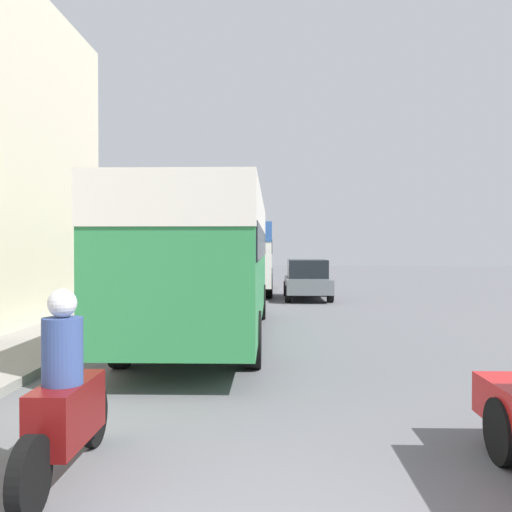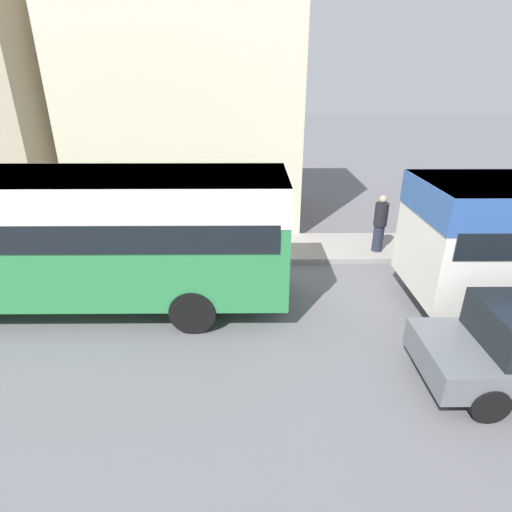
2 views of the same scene
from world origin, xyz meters
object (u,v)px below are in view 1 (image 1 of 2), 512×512
Objects in this scene: bus_lead at (208,248)px; pedestrian_near_curb at (157,274)px; motorcycle_behind_lead at (65,403)px; car_crossing at (307,279)px; pedestrian_walking_away at (155,271)px; bus_following at (244,249)px.

bus_lead is 6.16× the size of pedestrian_near_curb.
car_crossing is (3.28, 17.76, 0.13)m from motorcycle_behind_lead.
bus_lead reaches higher than car_crossing.
car_crossing is 5.95m from pedestrian_near_curb.
bus_lead is 6.41× the size of pedestrian_walking_away.
pedestrian_near_curb reaches higher than pedestrian_walking_away.
bus_following is at bearing 4.69° from pedestrian_walking_away.
motorcycle_behind_lead is 0.53× the size of car_crossing.
bus_following is 4.28× the size of motorcycle_behind_lead.
bus_following is at bearing 89.27° from bus_lead.
pedestrian_walking_away is at bearing 106.98° from bus_lead.
pedestrian_walking_away is (-6.78, 3.07, 0.19)m from car_crossing.
pedestrian_near_curb is at bearing -168.35° from car_crossing.
bus_lead is 10.20m from car_crossing.
motorcycle_behind_lead reaches higher than car_crossing.
bus_lead is at bearing -70.94° from pedestrian_near_curb.
bus_following is 5.46× the size of pedestrian_near_curb.
pedestrian_near_curb is at bearing 109.06° from bus_lead.
motorcycle_behind_lead is 18.06m from car_crossing.
pedestrian_near_curb reaches higher than car_crossing.
bus_following reaches higher than car_crossing.
pedestrian_walking_away is at bearing 155.64° from car_crossing.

